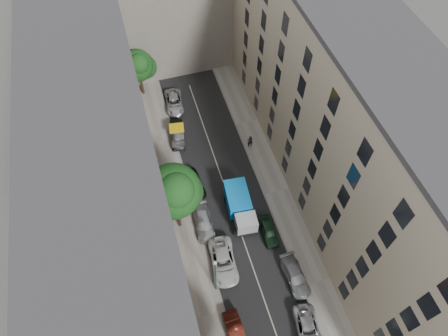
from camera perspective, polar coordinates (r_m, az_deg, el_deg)
name	(u,v)px	position (r m, az deg, el deg)	size (l,w,h in m)	color
ground	(231,204)	(45.07, 0.97, -5.15)	(120.00, 120.00, 0.00)	#4C4C49
road_surface	(231,204)	(45.06, 0.97, -5.15)	(8.00, 44.00, 0.02)	black
sidewalk_left	(183,216)	(44.48, -5.87, -6.82)	(3.00, 44.00, 0.15)	gray
sidewalk_right	(277,192)	(46.18, 7.52, -3.39)	(3.00, 44.00, 0.15)	gray
building_left	(112,178)	(36.25, -15.68, -1.44)	(8.00, 44.00, 20.00)	#4C4A47
building_right	(341,124)	(40.28, 16.39, 5.99)	(8.00, 44.00, 20.00)	tan
tarp_truck	(240,206)	(43.25, 2.27, -5.44)	(2.79, 6.07, 2.73)	black
car_left_1	(236,333)	(39.43, 1.72, -22.46)	(1.43, 4.11, 1.35)	#4B160F
car_left_2	(223,261)	(41.32, -0.11, -13.20)	(2.49, 5.40, 1.50)	silver
car_left_3	(204,223)	(43.25, -2.95, -7.81)	(1.90, 4.68, 1.36)	#BABBBF
car_left_4	(195,183)	(45.79, -4.18, -2.17)	(1.65, 4.09, 1.40)	black
car_left_5	(177,134)	(50.21, -6.67, 4.82)	(1.60, 4.58, 1.51)	black
car_left_6	(174,102)	(54.08, -7.13, 9.33)	(2.22, 4.80, 1.34)	#B3B3B8
car_right_0	(308,330)	(40.25, 11.86, -21.66)	(2.12, 4.60, 1.28)	#B6B7BB
car_right_1	(295,276)	(41.48, 10.11, -14.95)	(1.88, 4.63, 1.34)	slate
car_right_2	(269,231)	(43.07, 6.40, -8.89)	(1.52, 3.79, 1.29)	black
tree_mid	(175,193)	(37.96, -7.05, -3.55)	(5.67, 5.45, 10.02)	#382619
tree_far	(138,67)	(53.52, -12.13, 13.95)	(4.60, 4.21, 7.01)	#382619
lamp_post	(215,274)	(36.96, -1.23, -14.84)	(0.36, 0.36, 7.05)	#1B6035
pedestrian	(250,141)	(48.86, 3.74, 3.85)	(0.68, 0.45, 1.86)	black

